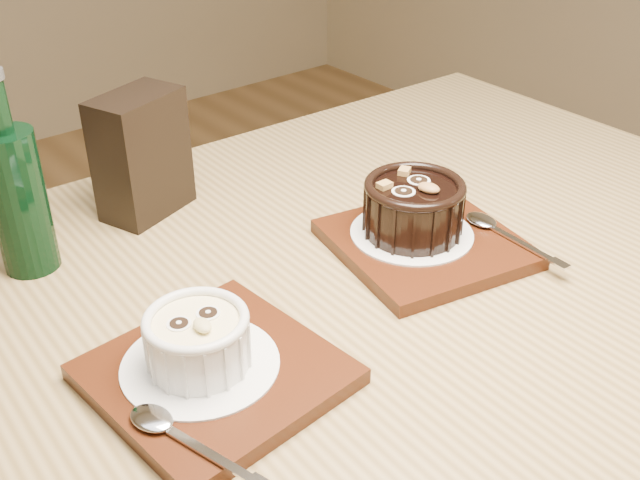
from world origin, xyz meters
The scene contains 11 objects.
table centered at (0.05, 0.17, 0.66)m, with size 1.23×0.84×0.75m.
tray_left centered at (-0.09, 0.15, 0.76)m, with size 0.18×0.18×0.01m, color #421B0B.
doily_left centered at (-0.09, 0.16, 0.77)m, with size 0.13×0.13×0.00m, color white.
ramekin_white centered at (-0.09, 0.16, 0.79)m, with size 0.09×0.09×0.05m.
spoon_left centered at (-0.15, 0.09, 0.77)m, with size 0.03×0.13×0.01m, color silver, non-canonical shape.
tray_right centered at (0.20, 0.18, 0.76)m, with size 0.18×0.18×0.01m, color #421B0B.
doily_right centered at (0.19, 0.20, 0.77)m, with size 0.13×0.13×0.00m, color white.
ramekin_dark centered at (0.19, 0.20, 0.80)m, with size 0.10×0.10×0.06m.
spoon_right centered at (0.26, 0.13, 0.77)m, with size 0.03×0.13×0.01m, color silver, non-canonical shape.
condiment_stand centered at (0.01, 0.45, 0.82)m, with size 0.10×0.06×0.14m, color black.
green_bottle centered at (-0.14, 0.42, 0.83)m, with size 0.06×0.06×0.21m.
Camera 1 is at (-0.32, -0.26, 1.17)m, focal length 42.00 mm.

